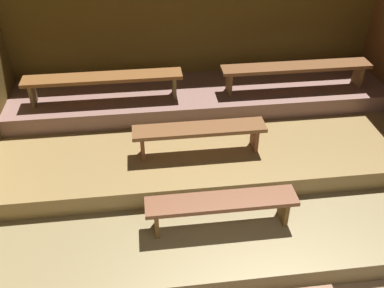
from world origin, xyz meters
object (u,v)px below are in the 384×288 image
(bench_lower_center, at_px, (221,204))
(bench_middle_center, at_px, (199,132))
(bench_upper_left, at_px, (103,80))
(bench_upper_right, at_px, (296,69))

(bench_lower_center, height_order, bench_middle_center, bench_middle_center)
(bench_lower_center, relative_size, bench_upper_left, 0.75)
(bench_upper_left, xyz_separation_m, bench_upper_right, (2.92, 0.00, 0.00))
(bench_middle_center, distance_m, bench_upper_left, 1.72)
(bench_upper_right, bearing_deg, bench_middle_center, -145.56)
(bench_lower_center, relative_size, bench_upper_right, 0.75)
(bench_lower_center, xyz_separation_m, bench_upper_left, (-1.37, 2.26, 0.53))
(bench_upper_left, bearing_deg, bench_upper_right, 0.00)
(bench_lower_center, distance_m, bench_upper_right, 2.79)
(bench_lower_center, bearing_deg, bench_upper_left, 121.20)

